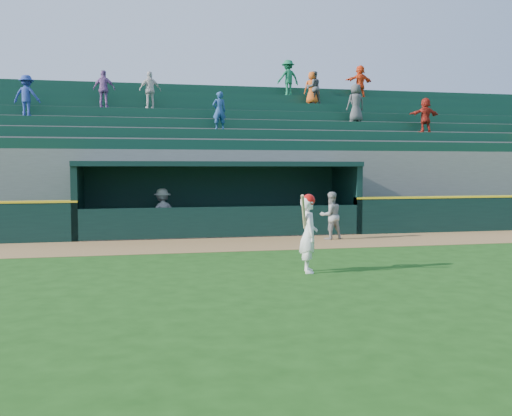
# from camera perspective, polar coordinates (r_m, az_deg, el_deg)

# --- Properties ---
(ground) EXTENTS (120.00, 120.00, 0.00)m
(ground) POSITION_cam_1_polar(r_m,az_deg,el_deg) (12.11, 1.60, -6.67)
(ground) COLOR #194411
(ground) RESTS_ON ground
(warning_track) EXTENTS (40.00, 3.00, 0.01)m
(warning_track) POSITION_cam_1_polar(r_m,az_deg,el_deg) (16.85, -2.36, -3.63)
(warning_track) COLOR olive
(warning_track) RESTS_ON ground
(dugout_player_front) EXTENTS (0.80, 0.67, 1.50)m
(dugout_player_front) POSITION_cam_1_polar(r_m,az_deg,el_deg) (18.09, 7.48, -0.76)
(dugout_player_front) COLOR #9C9C97
(dugout_player_front) RESTS_ON ground
(dugout_player_inside) EXTENTS (1.15, 0.89, 1.57)m
(dugout_player_inside) POSITION_cam_1_polar(r_m,az_deg,el_deg) (19.27, -9.34, -0.39)
(dugout_player_inside) COLOR #ACACA7
(dugout_player_inside) RESTS_ON ground
(dugout) EXTENTS (9.40, 2.80, 2.46)m
(dugout) POSITION_cam_1_polar(r_m,az_deg,el_deg) (19.78, -3.89, 1.43)
(dugout) COLOR #64645F
(dugout) RESTS_ON ground
(stands) EXTENTS (34.50, 6.25, 7.16)m
(stands) POSITION_cam_1_polar(r_m,az_deg,el_deg) (24.29, -5.45, 4.37)
(stands) COLOR slate
(stands) RESTS_ON ground
(batter_at_plate) EXTENTS (0.55, 0.79, 1.71)m
(batter_at_plate) POSITION_cam_1_polar(r_m,az_deg,el_deg) (12.29, 5.27, -2.49)
(batter_at_plate) COLOR white
(batter_at_plate) RESTS_ON ground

